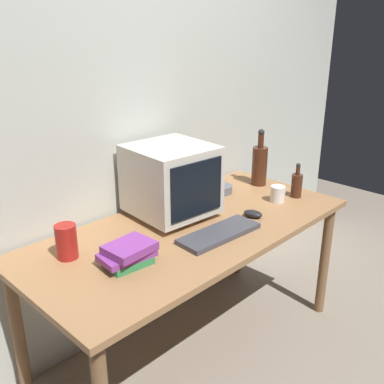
% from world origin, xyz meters
% --- Properties ---
extents(ground_plane, '(6.00, 6.00, 0.00)m').
position_xyz_m(ground_plane, '(0.00, 0.00, 0.00)').
color(ground_plane, gray).
extents(back_wall, '(4.00, 0.08, 2.50)m').
position_xyz_m(back_wall, '(0.00, 0.45, 1.25)').
color(back_wall, beige).
rests_on(back_wall, ground).
extents(desk, '(1.69, 0.77, 0.73)m').
position_xyz_m(desk, '(0.00, 0.00, 0.65)').
color(desk, '#9E7047').
rests_on(desk, ground).
extents(crt_monitor, '(0.41, 0.41, 0.37)m').
position_xyz_m(crt_monitor, '(0.02, 0.17, 0.92)').
color(crt_monitor, beige).
rests_on(crt_monitor, desk).
extents(keyboard, '(0.43, 0.18, 0.02)m').
position_xyz_m(keyboard, '(0.01, -0.16, 0.74)').
color(keyboard, '#3F3F47').
rests_on(keyboard, desk).
extents(computer_mouse, '(0.08, 0.11, 0.04)m').
position_xyz_m(computer_mouse, '(0.30, -0.15, 0.75)').
color(computer_mouse, black).
rests_on(computer_mouse, desk).
extents(bottle_tall, '(0.09, 0.09, 0.35)m').
position_xyz_m(bottle_tall, '(0.72, 0.13, 0.86)').
color(bottle_tall, '#472314').
rests_on(bottle_tall, desk).
extents(bottle_short, '(0.06, 0.06, 0.20)m').
position_xyz_m(bottle_short, '(0.70, -0.15, 0.80)').
color(bottle_short, '#472314').
rests_on(bottle_short, desk).
extents(book_stack, '(0.23, 0.16, 0.09)m').
position_xyz_m(book_stack, '(-0.44, -0.07, 0.78)').
color(book_stack, '#33894C').
rests_on(book_stack, desk).
extents(mug, '(0.12, 0.08, 0.09)m').
position_xyz_m(mug, '(0.56, -0.11, 0.77)').
color(mug, white).
rests_on(mug, desk).
extents(cd_spindle, '(0.12, 0.12, 0.04)m').
position_xyz_m(cd_spindle, '(0.45, 0.19, 0.75)').
color(cd_spindle, '#595B66').
rests_on(cd_spindle, desk).
extents(metal_canister, '(0.09, 0.09, 0.15)m').
position_xyz_m(metal_canister, '(-0.59, 0.16, 0.80)').
color(metal_canister, '#A51E19').
rests_on(metal_canister, desk).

